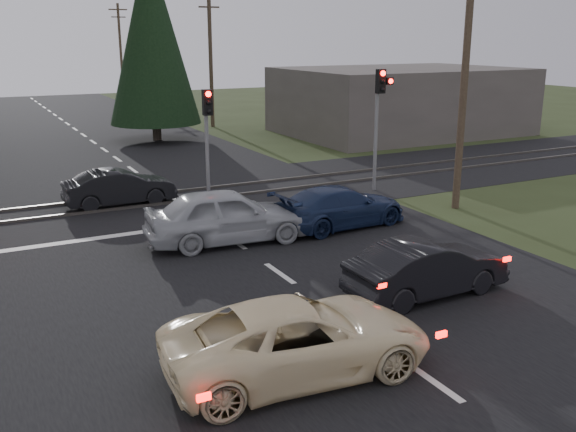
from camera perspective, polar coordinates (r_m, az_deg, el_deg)
ground at (r=14.13m, az=4.80°, el=-8.97°), size 120.00×120.00×0.00m
road at (r=22.72m, az=-8.69°, el=0.51°), size 14.00×100.00×0.01m
rail_corridor at (r=24.57m, az=-10.21°, el=1.59°), size 120.00×8.00×0.01m
stop_line at (r=21.08m, az=-7.10°, el=-0.61°), size 13.00×0.35×0.00m
rail_near at (r=23.81m, az=-9.64°, el=1.28°), size 120.00×0.12×0.10m
rail_far at (r=25.30m, az=-10.76°, el=2.07°), size 120.00×0.12×0.10m
traffic_signal_right at (r=25.06m, az=8.17°, el=9.65°), size 0.68×0.48×4.70m
traffic_signal_center at (r=23.12m, az=-7.17°, el=7.91°), size 0.32×0.48×4.10m
utility_pole_near at (r=22.86m, az=15.46°, el=12.23°), size 1.80×0.26×9.00m
utility_pole_mid at (r=43.66m, az=-6.90°, el=14.05°), size 1.80×0.26×9.00m
utility_pole_far at (r=67.62m, az=-14.66°, el=14.21°), size 1.80×0.26×9.00m
conifer_tree at (r=38.27m, az=-12.03°, el=15.52°), size 5.20×5.20×11.00m
building_right at (r=41.40m, az=9.93°, el=10.07°), size 14.00×10.00×4.00m
cream_coupe at (r=11.67m, az=0.90°, el=-10.81°), size 5.06×2.68×1.36m
dark_hatchback at (r=15.35m, az=12.25°, el=-4.59°), size 4.04×1.52×1.32m
silver_car at (r=18.87m, az=-5.46°, el=0.02°), size 4.94×2.40×1.63m
blue_sedan at (r=20.45m, az=4.64°, el=0.82°), size 4.64×2.21×1.31m
dark_car_far at (r=23.83m, az=-14.75°, el=2.46°), size 3.92×1.41×1.29m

